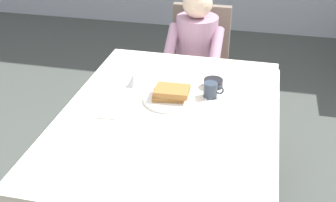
% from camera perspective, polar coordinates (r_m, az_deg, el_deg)
% --- Properties ---
extents(dining_table_main, '(1.12, 1.52, 0.74)m').
position_cam_1_polar(dining_table_main, '(2.26, 0.09, -3.57)').
color(dining_table_main, silver).
rests_on(dining_table_main, ground).
extents(chair_diner, '(0.44, 0.45, 0.93)m').
position_cam_1_polar(chair_diner, '(3.33, 4.07, 5.57)').
color(chair_diner, '#7A6B5B').
rests_on(chair_diner, ground).
extents(diner_person, '(0.40, 0.43, 1.12)m').
position_cam_1_polar(diner_person, '(3.13, 3.69, 6.75)').
color(diner_person, '#B2849E').
rests_on(diner_person, ground).
extents(plate_breakfast, '(0.28, 0.28, 0.02)m').
position_cam_1_polar(plate_breakfast, '(2.31, 0.19, 0.17)').
color(plate_breakfast, white).
rests_on(plate_breakfast, dining_table_main).
extents(breakfast_stack, '(0.21, 0.15, 0.06)m').
position_cam_1_polar(breakfast_stack, '(2.30, 0.32, 1.12)').
color(breakfast_stack, '#A36B33').
rests_on(breakfast_stack, plate_breakfast).
extents(cup_coffee, '(0.11, 0.08, 0.08)m').
position_cam_1_polar(cup_coffee, '(2.35, 5.73, 1.48)').
color(cup_coffee, '#333D4C').
rests_on(cup_coffee, dining_table_main).
extents(bowl_butter, '(0.11, 0.11, 0.04)m').
position_cam_1_polar(bowl_butter, '(2.47, 6.06, 2.40)').
color(bowl_butter, black).
rests_on(bowl_butter, dining_table_main).
extents(syrup_pitcher, '(0.08, 0.08, 0.07)m').
position_cam_1_polar(syrup_pitcher, '(2.46, -4.61, 2.82)').
color(syrup_pitcher, silver).
rests_on(syrup_pitcher, dining_table_main).
extents(fork_left_of_plate, '(0.03, 0.18, 0.00)m').
position_cam_1_polar(fork_left_of_plate, '(2.34, -4.46, 0.34)').
color(fork_left_of_plate, silver).
rests_on(fork_left_of_plate, dining_table_main).
extents(knife_right_of_plate, '(0.02, 0.20, 0.00)m').
position_cam_1_polar(knife_right_of_plate, '(2.27, 4.76, -0.72)').
color(knife_right_of_plate, silver).
rests_on(knife_right_of_plate, dining_table_main).
extents(spoon_near_edge, '(0.15, 0.05, 0.00)m').
position_cam_1_polar(spoon_near_edge, '(2.07, -1.34, -3.99)').
color(spoon_near_edge, silver).
rests_on(spoon_near_edge, dining_table_main).
extents(napkin_folded, '(0.18, 0.13, 0.01)m').
position_cam_1_polar(napkin_folded, '(2.22, -7.70, -1.56)').
color(napkin_folded, white).
rests_on(napkin_folded, dining_table_main).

